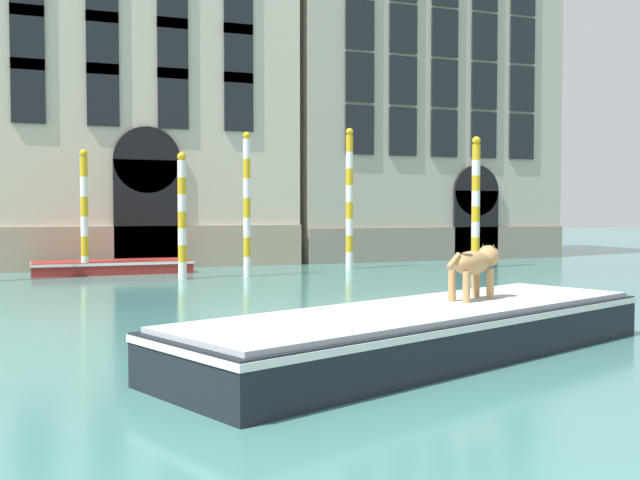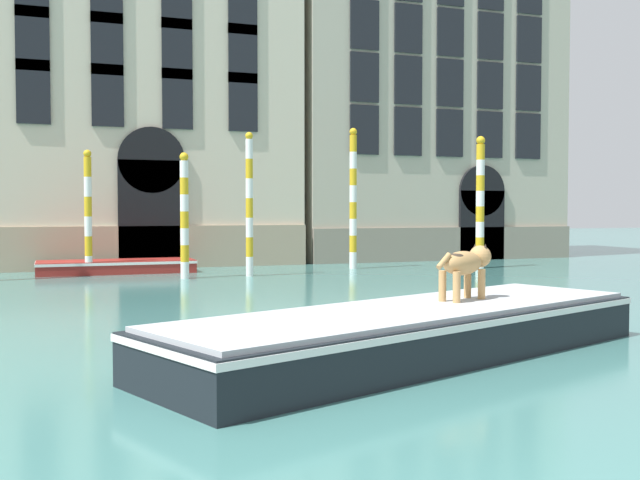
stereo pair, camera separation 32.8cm
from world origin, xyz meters
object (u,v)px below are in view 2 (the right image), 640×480
Objects in this scene: dog_on_deck at (466,264)px; boat_moored_near_palazzo at (116,266)px; mooring_pole_1 at (249,204)px; boat_foreground at (414,330)px; mooring_pole_3 at (88,212)px; mooring_pole_2 at (184,215)px; mooring_pole_5 at (353,198)px; mooring_pole_0 at (480,202)px.

boat_moored_near_palazzo is (-3.58, 14.19, -0.96)m from dog_on_deck.
mooring_pole_1 is at bearing 65.99° from dog_on_deck.
boat_foreground is at bearing -94.55° from mooring_pole_1.
boat_moored_near_palazzo is 4.68m from mooring_pole_1.
boat_foreground is 2.11× the size of mooring_pole_3.
mooring_pole_2 is (1.63, -2.55, 1.56)m from boat_moored_near_palazzo.
mooring_pole_0 is at bearing -16.62° from mooring_pole_5.
mooring_pole_1 reaches higher than dog_on_deck.
dog_on_deck is 0.25× the size of mooring_pole_0.
boat_moored_near_palazzo is 1.27× the size of mooring_pole_3.
mooring_pole_3 is (-12.19, 1.50, -0.33)m from mooring_pole_0.
mooring_pole_1 is (0.97, 12.18, 1.74)m from boat_foreground.
mooring_pole_2 is at bearing 73.71° from boat_foreground.
mooring_pole_5 is at bearing 15.37° from mooring_pole_2.
dog_on_deck is 11.77m from mooring_pole_1.
mooring_pole_1 is at bearing -22.30° from mooring_pole_3.
boat_moored_near_palazzo is 1.96m from mooring_pole_3.
mooring_pole_3 is at bearing 83.75° from dog_on_deck.
mooring_pole_1 is at bearing 64.84° from boat_foreground.
mooring_pole_3 is at bearing 173.01° from mooring_pole_0.
mooring_pole_5 is (-4.00, 1.19, 0.12)m from mooring_pole_0.
mooring_pole_0 reaches higher than dog_on_deck.
mooring_pole_5 is (3.77, 13.22, 1.12)m from dog_on_deck.
boat_foreground is at bearing -80.38° from boat_moored_near_palazzo.
dog_on_deck reaches higher than boat_foreground.
mooring_pole_1 is 1.91m from mooring_pole_2.
dog_on_deck is at bearing -76.07° from boat_moored_near_palazzo.
mooring_pole_3 is 0.80× the size of mooring_pole_5.
mooring_pole_1 is at bearing -35.20° from boat_moored_near_palazzo.
boat_foreground is at bearing -109.40° from mooring_pole_5.
mooring_pole_1 is at bearing 2.79° from mooring_pole_2.
mooring_pole_2 is (-0.91, 12.09, 1.42)m from boat_foreground.
boat_moored_near_palazzo is at bearing 79.25° from boat_foreground.
boat_foreground is 12.21m from mooring_pole_2.
mooring_pole_3 is (-0.84, -0.67, 1.64)m from boat_moored_near_palazzo.
mooring_pole_0 is at bearing 2.24° from mooring_pole_2.
mooring_pole_0 reaches higher than mooring_pole_2.
mooring_pole_1 is 4.71m from mooring_pole_3.
mooring_pole_2 is at bearing -37.24° from mooring_pole_3.
mooring_pole_1 reaches higher than boat_foreground.
dog_on_deck is 13.79m from mooring_pole_5.
dog_on_deck is 0.27× the size of mooring_pole_1.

